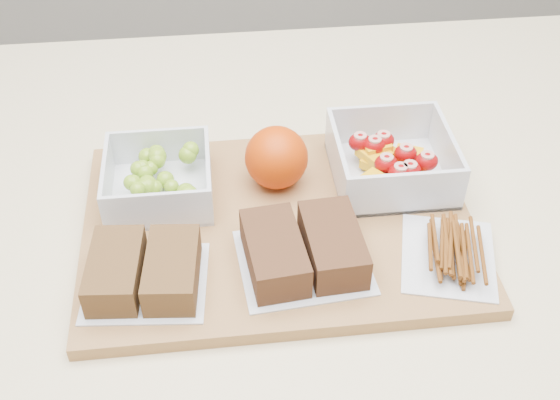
% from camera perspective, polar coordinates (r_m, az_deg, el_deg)
% --- Properties ---
extents(cutting_board, '(0.42, 0.30, 0.02)m').
position_cam_1_polar(cutting_board, '(0.77, -0.13, -2.07)').
color(cutting_board, '#A17342').
rests_on(cutting_board, counter).
extents(grape_container, '(0.12, 0.12, 0.05)m').
position_cam_1_polar(grape_container, '(0.79, -9.75, 1.69)').
color(grape_container, silver).
rests_on(grape_container, cutting_board).
extents(fruit_container, '(0.13, 0.13, 0.06)m').
position_cam_1_polar(fruit_container, '(0.81, 9.02, 3.08)').
color(fruit_container, silver).
rests_on(fruit_container, cutting_board).
extents(orange, '(0.07, 0.07, 0.07)m').
position_cam_1_polar(orange, '(0.79, -0.29, 3.47)').
color(orange, '#CB3B04').
rests_on(orange, cutting_board).
extents(sandwich_bag_left, '(0.13, 0.12, 0.04)m').
position_cam_1_polar(sandwich_bag_left, '(0.70, -10.98, -5.68)').
color(sandwich_bag_left, silver).
rests_on(sandwich_bag_left, cutting_board).
extents(sandwich_bag_center, '(0.14, 0.13, 0.04)m').
position_cam_1_polar(sandwich_bag_center, '(0.70, 1.95, -4.04)').
color(sandwich_bag_center, silver).
rests_on(sandwich_bag_center, cutting_board).
extents(pretzel_bag, '(0.12, 0.13, 0.03)m').
position_cam_1_polar(pretzel_bag, '(0.73, 13.63, -3.88)').
color(pretzel_bag, silver).
rests_on(pretzel_bag, cutting_board).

